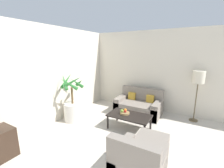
{
  "coord_description": "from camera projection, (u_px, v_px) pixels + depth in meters",
  "views": [
    {
      "loc": [
        0.19,
        1.49,
        2.04
      ],
      "look_at": [
        -2.12,
        5.52,
        1.0
      ],
      "focal_mm": 24.0,
      "sensor_mm": 36.0,
      "label": 1
    }
  ],
  "objects": [
    {
      "name": "sofa_loveseat",
      "position": [
        139.0,
        106.0,
        4.94
      ],
      "size": [
        1.42,
        0.85,
        0.81
      ],
      "color": "gray",
      "rests_on": "ground_plane"
    },
    {
      "name": "orange_fruit",
      "position": [
        125.0,
        110.0,
        4.04
      ],
      "size": [
        0.08,
        0.08,
        0.08
      ],
      "color": "orange",
      "rests_on": "fruit_bowl"
    },
    {
      "name": "armchair",
      "position": [
        138.0,
        165.0,
        2.37
      ],
      "size": [
        0.76,
        0.77,
        0.84
      ],
      "color": "gray",
      "rests_on": "ground_plane"
    },
    {
      "name": "coffee_table",
      "position": [
        129.0,
        117.0,
        3.93
      ],
      "size": [
        1.09,
        0.63,
        0.39
      ],
      "color": "black",
      "rests_on": "ground_plane"
    },
    {
      "name": "apple_green",
      "position": [
        122.0,
        111.0,
        3.98
      ],
      "size": [
        0.08,
        0.08,
        0.08
      ],
      "color": "olive",
      "rests_on": "fruit_bowl"
    },
    {
      "name": "wall_left",
      "position": [
        17.0,
        82.0,
        3.34
      ],
      "size": [
        0.06,
        8.13,
        2.7
      ],
      "color": "beige",
      "rests_on": "ground_plane"
    },
    {
      "name": "floor_lamp",
      "position": [
        198.0,
        79.0,
        4.19
      ],
      "size": [
        0.32,
        0.32,
        1.5
      ],
      "color": "brown",
      "rests_on": "ground_plane"
    },
    {
      "name": "apple_red",
      "position": [
        125.0,
        111.0,
        3.96
      ],
      "size": [
        0.07,
        0.07,
        0.07
      ],
      "color": "red",
      "rests_on": "fruit_bowl"
    },
    {
      "name": "fruit_bowl",
      "position": [
        125.0,
        113.0,
        3.99
      ],
      "size": [
        0.26,
        0.26,
        0.05
      ],
      "color": "#997A4C",
      "rests_on": "coffee_table"
    },
    {
      "name": "ottoman",
      "position": [
        152.0,
        145.0,
        3.0
      ],
      "size": [
        0.6,
        0.51,
        0.39
      ],
      "color": "gray",
      "rests_on": "ground_plane"
    },
    {
      "name": "potted_palm",
      "position": [
        73.0,
        107.0,
        4.42
      ],
      "size": [
        0.72,
        0.73,
        1.41
      ],
      "color": "beige",
      "rests_on": "ground_plane"
    },
    {
      "name": "wall_back",
      "position": [
        190.0,
        74.0,
        4.54
      ],
      "size": [
        8.12,
        0.06,
        2.7
      ],
      "color": "beige",
      "rests_on": "ground_plane"
    }
  ]
}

